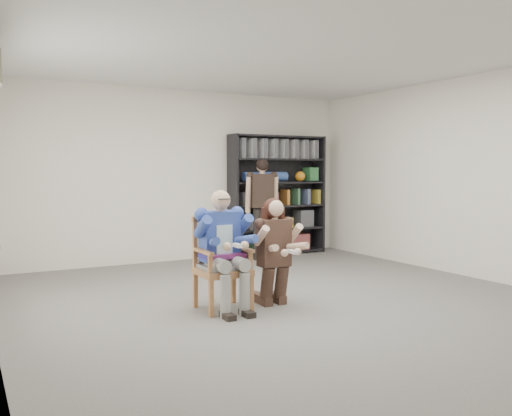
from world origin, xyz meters
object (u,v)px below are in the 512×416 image
kneeling_woman (275,252)px  bookshelf (277,195)px  armchair (223,264)px  seated_man (223,250)px  standing_man (262,209)px

kneeling_woman → bookshelf: size_ratio=0.56×
armchair → bookshelf: size_ratio=0.47×
seated_man → bookshelf: (2.50, 3.03, 0.40)m
bookshelf → standing_man: (-0.54, -0.40, -0.21)m
seated_man → kneeling_woman: (0.58, -0.12, -0.05)m
seated_man → armchair: bearing=-89.1°
armchair → seated_man: 0.15m
armchair → standing_man: size_ratio=0.59×
bookshelf → standing_man: size_ratio=1.25×
seated_man → bookshelf: bearing=51.4°
kneeling_woman → standing_man: standing_man is taller
seated_man → kneeling_woman: size_ratio=1.09×
armchair → seated_man: seated_man is taller
seated_man → kneeling_woman: bearing=-10.8°
seated_man → bookshelf: size_ratio=0.62×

